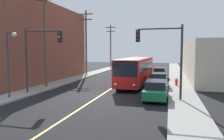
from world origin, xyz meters
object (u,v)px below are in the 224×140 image
(utility_pole_far, at_px, (111,44))
(street_lamp_left, at_px, (10,55))
(utility_pole_mid, at_px, (86,40))
(parked_car_green, at_px, (156,90))
(parked_car_red, at_px, (160,73))
(traffic_signal_right_corner, at_px, (162,48))
(fire_hydrant, at_px, (177,81))
(utility_pole_near, at_px, (45,32))
(parked_car_white, at_px, (159,80))
(city_bus, at_px, (136,70))
(traffic_signal_left_corner, at_px, (41,48))

(utility_pole_far, xyz_separation_m, street_lamp_left, (0.47, -34.54, -1.87))
(utility_pole_mid, distance_m, utility_pole_far, 14.93)
(parked_car_green, bearing_deg, parked_car_red, 91.20)
(traffic_signal_right_corner, bearing_deg, fire_hydrant, 79.47)
(utility_pole_near, bearing_deg, parked_car_white, 15.70)
(parked_car_red, xyz_separation_m, utility_pole_mid, (-12.29, 2.23, 5.13))
(street_lamp_left, bearing_deg, utility_pole_mid, 92.29)
(parked_car_white, bearing_deg, fire_hydrant, 31.95)
(parked_car_green, distance_m, traffic_signal_right_corner, 3.49)
(traffic_signal_right_corner, bearing_deg, utility_pole_mid, 127.65)
(parked_car_red, bearing_deg, city_bus, -109.70)
(parked_car_green, relative_size, street_lamp_left, 0.80)
(city_bus, relative_size, parked_car_white, 2.75)
(utility_pole_far, bearing_deg, fire_hydrant, -59.53)
(parked_car_red, distance_m, traffic_signal_right_corner, 15.06)
(parked_car_green, relative_size, fire_hydrant, 5.26)
(parked_car_red, xyz_separation_m, utility_pole_far, (-11.98, 17.15, 4.77))
(parked_car_red, distance_m, utility_pole_near, 17.24)
(fire_hydrant, bearing_deg, parked_car_white, -148.05)
(city_bus, xyz_separation_m, utility_pole_near, (-9.26, -4.57, 4.28))
(parked_car_white, bearing_deg, city_bus, 156.02)
(parked_car_white, bearing_deg, traffic_signal_left_corner, -146.12)
(parked_car_white, bearing_deg, utility_pole_far, 115.78)
(parked_car_white, distance_m, utility_pole_near, 13.49)
(city_bus, height_order, parked_car_red, city_bus)
(traffic_signal_right_corner, xyz_separation_m, street_lamp_left, (-12.24, -2.74, -0.56))
(city_bus, xyz_separation_m, fire_hydrant, (4.65, 0.01, -1.23))
(traffic_signal_right_corner, bearing_deg, street_lamp_left, -167.39)
(parked_car_white, height_order, street_lamp_left, street_lamp_left)
(utility_pole_far, relative_size, street_lamp_left, 1.80)
(parked_car_green, distance_m, parked_car_white, 6.49)
(parked_car_green, height_order, traffic_signal_left_corner, traffic_signal_left_corner)
(traffic_signal_right_corner, xyz_separation_m, fire_hydrant, (1.44, 7.74, -3.72))
(city_bus, height_order, parked_car_green, city_bus)
(parked_car_green, relative_size, parked_car_white, 0.99)
(parked_car_white, distance_m, utility_pole_mid, 17.03)
(parked_car_green, xyz_separation_m, parked_car_red, (-0.31, 14.61, 0.00))
(parked_car_white, relative_size, traffic_signal_left_corner, 0.74)
(parked_car_white, bearing_deg, utility_pole_mid, 140.41)
(parked_car_green, xyz_separation_m, utility_pole_mid, (-12.59, 16.84, 5.13))
(city_bus, distance_m, parked_car_green, 8.24)
(parked_car_red, relative_size, traffic_signal_left_corner, 0.74)
(utility_pole_mid, relative_size, street_lamp_left, 1.93)
(utility_pole_near, xyz_separation_m, street_lamp_left, (0.23, -5.90, -2.35))
(parked_car_green, bearing_deg, street_lamp_left, -166.78)
(parked_car_green, bearing_deg, traffic_signal_left_corner, -177.61)
(traffic_signal_right_corner, height_order, street_lamp_left, traffic_signal_right_corner)
(utility_pole_far, relative_size, traffic_signal_right_corner, 1.65)
(street_lamp_left, bearing_deg, utility_pole_far, 90.79)
(parked_car_red, height_order, street_lamp_left, street_lamp_left)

